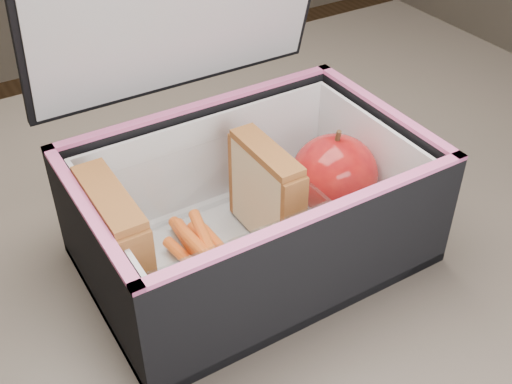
% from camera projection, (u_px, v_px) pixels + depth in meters
% --- Properties ---
extents(kitchen_table, '(1.20, 0.80, 0.75)m').
position_uv_depth(kitchen_table, '(206.00, 313.00, 0.67)').
color(kitchen_table, brown).
rests_on(kitchen_table, ground).
extents(lunch_bag, '(0.30, 0.25, 0.30)m').
position_uv_depth(lunch_bag, '(250.00, 198.00, 0.57)').
color(lunch_bag, black).
rests_on(lunch_bag, kitchen_table).
extents(plastic_tub, '(0.19, 0.13, 0.08)m').
position_uv_depth(plastic_tub, '(197.00, 231.00, 0.56)').
color(plastic_tub, white).
rests_on(plastic_tub, lunch_bag).
extents(sandwich_left, '(0.03, 0.10, 0.11)m').
position_uv_depth(sandwich_left, '(117.00, 245.00, 0.52)').
color(sandwich_left, beige).
rests_on(sandwich_left, plastic_tub).
extents(sandwich_right, '(0.02, 0.09, 0.10)m').
position_uv_depth(sandwich_right, '(266.00, 193.00, 0.58)').
color(sandwich_right, beige).
rests_on(sandwich_right, plastic_tub).
extents(carrot_sticks, '(0.04, 0.13, 0.03)m').
position_uv_depth(carrot_sticks, '(205.00, 254.00, 0.56)').
color(carrot_sticks, '#F3591E').
rests_on(carrot_sticks, plastic_tub).
extents(paper_napkin, '(0.10, 0.11, 0.01)m').
position_uv_depth(paper_napkin, '(333.00, 210.00, 0.64)').
color(paper_napkin, white).
rests_on(paper_napkin, lunch_bag).
extents(red_apple, '(0.09, 0.09, 0.09)m').
position_uv_depth(red_apple, '(335.00, 174.00, 0.61)').
color(red_apple, maroon).
rests_on(red_apple, paper_napkin).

